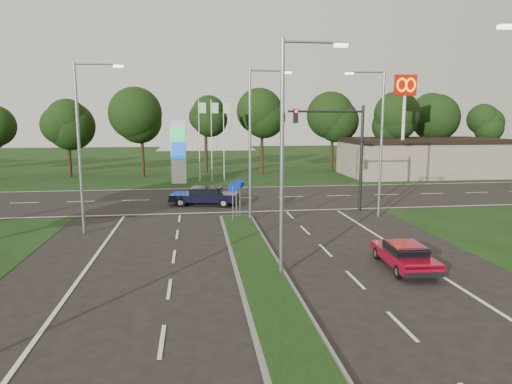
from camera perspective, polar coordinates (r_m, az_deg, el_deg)
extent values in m
plane|color=black|center=(12.84, 4.72, -19.21)|extent=(160.00, 160.00, 0.00)
cube|color=black|center=(66.36, -5.53, 3.72)|extent=(160.00, 50.00, 0.02)
cube|color=black|center=(35.64, -3.58, -0.80)|extent=(160.00, 12.00, 0.02)
cube|color=slate|center=(16.38, 1.65, -12.50)|extent=(2.00, 26.00, 0.12)
cube|color=gray|center=(53.19, 19.80, 4.10)|extent=(16.00, 9.00, 4.00)
cylinder|color=gray|center=(17.42, 3.25, 3.85)|extent=(0.16, 0.16, 9.00)
cylinder|color=gray|center=(17.82, 7.04, 18.10)|extent=(2.20, 0.10, 0.10)
cube|color=#FFF2CC|center=(18.11, 10.57, 17.56)|extent=(0.50, 0.22, 0.12)
cylinder|color=gray|center=(27.28, -0.75, 5.72)|extent=(0.16, 0.16, 9.00)
cylinder|color=gray|center=(27.54, 1.58, 14.92)|extent=(2.20, 0.10, 0.10)
cube|color=#FFF2CC|center=(27.72, 3.90, 14.65)|extent=(0.50, 0.22, 0.12)
cylinder|color=gray|center=(25.79, -21.23, 4.93)|extent=(0.16, 0.16, 9.00)
cylinder|color=gray|center=(25.67, -19.34, 14.86)|extent=(2.20, 0.10, 0.10)
cube|color=#FFF2CC|center=(25.47, -16.82, 14.81)|extent=(0.50, 0.22, 0.12)
cylinder|color=gray|center=(29.42, 15.39, 5.64)|extent=(0.16, 0.16, 9.00)
cylinder|color=gray|center=(29.10, 13.70, 14.35)|extent=(2.20, 0.10, 0.10)
cube|color=#FFF2CC|center=(28.72, 11.59, 14.30)|extent=(0.50, 0.22, 0.12)
cube|color=#FFF2CC|center=(16.24, 28.84, 17.63)|extent=(0.50, 0.22, 0.12)
cylinder|color=black|center=(31.15, 13.03, 4.06)|extent=(0.20, 0.20, 7.00)
cylinder|color=black|center=(30.26, 8.74, 9.92)|extent=(5.00, 0.14, 0.14)
cube|color=black|center=(29.75, 4.98, 9.43)|extent=(0.28, 0.28, 0.90)
sphere|color=#FF190C|center=(29.58, 5.06, 10.01)|extent=(0.20, 0.20, 0.20)
cylinder|color=gray|center=(27.08, -2.92, -1.56)|extent=(0.06, 0.06, 2.20)
cylinder|color=#0C26A5|center=(26.92, -2.94, 0.53)|extent=(0.56, 0.04, 0.56)
cylinder|color=gray|center=(28.09, -2.48, -1.18)|extent=(0.06, 0.06, 2.20)
cylinder|color=#0C26A5|center=(27.93, -2.50, 0.84)|extent=(0.56, 0.04, 0.56)
cylinder|color=gray|center=(28.80, -2.02, -0.92)|extent=(0.06, 0.06, 2.20)
cylinder|color=#0C26A5|center=(28.65, -2.03, 1.05)|extent=(0.56, 0.04, 0.56)
cube|color=silver|center=(44.16, -9.67, 4.90)|extent=(1.40, 0.30, 6.00)
cube|color=#0CA53F|center=(43.90, -9.74, 7.23)|extent=(1.30, 0.08, 1.20)
cube|color=#0C3FBF|center=(43.97, -9.69, 5.15)|extent=(1.30, 0.08, 1.60)
cylinder|color=silver|center=(45.08, -7.11, 6.32)|extent=(0.08, 0.08, 8.00)
cube|color=#B2D8B2|center=(45.06, -6.74, 10.39)|extent=(0.70, 0.02, 1.00)
cylinder|color=silver|center=(45.11, -5.58, 6.35)|extent=(0.08, 0.08, 8.00)
cube|color=#B2D8B2|center=(45.09, -5.19, 10.42)|extent=(0.70, 0.02, 1.00)
cylinder|color=silver|center=(45.17, -4.05, 6.37)|extent=(0.08, 0.08, 8.00)
cube|color=#B2D8B2|center=(45.16, -3.64, 10.43)|extent=(0.70, 0.02, 1.00)
cylinder|color=silver|center=(47.68, 17.91, 7.30)|extent=(0.30, 0.30, 10.00)
cube|color=#BF0C07|center=(47.78, 18.17, 12.58)|extent=(2.20, 0.35, 2.00)
torus|color=#FFC600|center=(47.39, 17.78, 12.63)|extent=(1.06, 0.16, 1.06)
torus|color=#FFC600|center=(47.78, 18.78, 12.55)|extent=(1.06, 0.16, 1.06)
cylinder|color=black|center=(51.24, -4.91, 4.65)|extent=(0.36, 0.36, 4.40)
sphere|color=black|center=(51.10, -4.97, 9.47)|extent=(6.00, 6.00, 6.00)
sphere|color=black|center=(50.93, -4.63, 10.60)|extent=(4.80, 4.80, 4.80)
cube|color=maroon|center=(19.95, 18.03, -7.68)|extent=(1.83, 3.97, 0.40)
cube|color=black|center=(19.78, 18.17, -6.70)|extent=(1.45, 1.79, 0.37)
cube|color=maroon|center=(19.73, 18.20, -6.18)|extent=(1.35, 1.47, 0.04)
cylinder|color=black|center=(20.88, 14.90, -7.41)|extent=(0.21, 0.56, 0.55)
cylinder|color=black|center=(21.37, 18.54, -7.19)|extent=(0.21, 0.56, 0.55)
cylinder|color=black|center=(18.66, 17.38, -9.49)|extent=(0.21, 0.56, 0.55)
cylinder|color=black|center=(19.21, 21.39, -9.17)|extent=(0.21, 0.56, 0.55)
cube|color=black|center=(32.84, -6.43, -0.64)|extent=(5.05, 2.94, 0.48)
cube|color=black|center=(32.75, -6.29, 0.16)|extent=(2.40, 2.07, 0.45)
cube|color=black|center=(32.72, -6.29, 0.55)|extent=(2.01, 1.89, 0.04)
cylinder|color=black|center=(32.37, -9.37, -1.31)|extent=(0.70, 0.36, 0.67)
cylinder|color=black|center=(34.07, -8.63, -0.77)|extent=(0.70, 0.36, 0.67)
cylinder|color=black|center=(31.75, -4.06, -1.41)|extent=(0.70, 0.36, 0.67)
cylinder|color=black|center=(33.49, -3.58, -0.86)|extent=(0.70, 0.36, 0.67)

